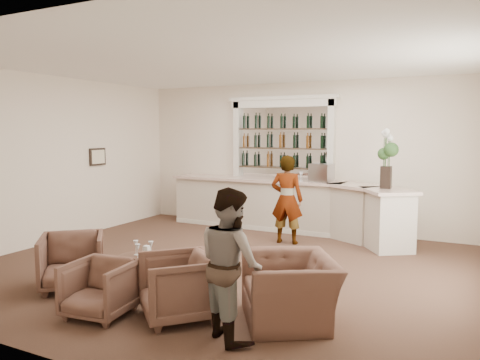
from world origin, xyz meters
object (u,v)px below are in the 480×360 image
sommelier (287,199)px  armchair_far (290,289)px  guest (231,263)px  espresso_machine (321,173)px  bar_counter (288,206)px  armchair_right (178,286)px  cocktail_table (142,274)px  armchair_left (72,261)px  armchair_center (100,289)px  flower_vase (387,155)px

sommelier → armchair_far: size_ratio=1.51×
sommelier → armchair_far: sommelier is taller
guest → espresso_machine: 5.34m
bar_counter → armchair_right: size_ratio=6.72×
cocktail_table → guest: guest is taller
cocktail_table → armchair_right: size_ratio=0.83×
armchair_far → espresso_machine: bearing=160.3°
guest → armchair_left: 2.79m
bar_counter → armchair_center: bar_counter is taller
guest → armchair_left: guest is taller
armchair_center → espresso_machine: size_ratio=1.68×
sommelier → armchair_center: size_ratio=2.36×
armchair_left → armchair_far: size_ratio=0.74×
armchair_left → armchair_right: 1.95m
cocktail_table → flower_vase: (2.52, 4.06, 1.51)m
sommelier → flower_vase: (1.79, 0.49, 0.89)m
espresso_machine → flower_vase: 1.57m
espresso_machine → flower_vase: (1.42, -0.53, 0.43)m
armchair_right → sommelier: bearing=136.4°
flower_vase → armchair_far: bearing=-95.1°
bar_counter → armchair_far: 4.90m
armchair_center → armchair_far: armchair_far is taller
guest → bar_counter: bearing=-40.3°
cocktail_table → espresso_machine: bearing=76.5°
bar_counter → guest: (1.37, -5.25, 0.24)m
armchair_left → flower_vase: 5.77m
armchair_right → espresso_machine: (0.15, 5.11, 0.95)m
sommelier → armchair_center: bearing=75.2°
flower_vase → cocktail_table: bearing=-121.8°
bar_counter → espresso_machine: 1.05m
armchair_left → espresso_machine: (2.09, 4.91, 0.94)m
armchair_right → armchair_left: bearing=-142.8°
sommelier → espresso_machine: sommelier is taller
espresso_machine → sommelier: bearing=-101.6°
bar_counter → armchair_far: bearing=-68.7°
sommelier → armchair_far: 3.87m
armchair_center → flower_vase: (2.44, 4.95, 1.43)m
bar_counter → sommelier: 1.10m
bar_counter → flower_vase: flower_vase is taller
sommelier → armchair_left: (-1.72, -3.88, -0.49)m
guest → flower_vase: bearing=-64.2°
armchair_center → armchair_right: size_ratio=0.87×
guest → armchair_right: bearing=23.8°
armchair_left → armchair_center: (1.07, -0.58, -0.05)m
armchair_right → armchair_far: bearing=67.0°
bar_counter → sommelier: sommelier is taller
guest → flower_vase: flower_vase is taller
armchair_right → flower_vase: flower_vase is taller
guest → espresso_machine: bearing=-48.0°
cocktail_table → guest: 1.96m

